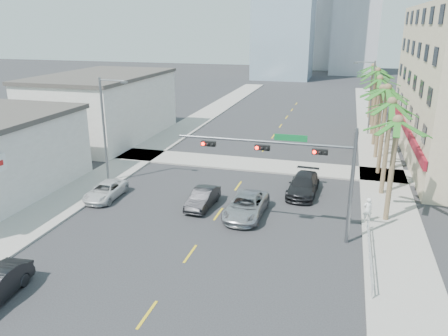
% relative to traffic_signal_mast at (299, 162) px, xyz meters
% --- Properties ---
extents(ground, '(260.00, 260.00, 0.00)m').
position_rel_traffic_signal_mast_xyz_m(ground, '(-5.78, -7.95, -5.06)').
color(ground, '#262628').
rests_on(ground, ground).
extents(sidewalk_right, '(4.00, 120.00, 0.15)m').
position_rel_traffic_signal_mast_xyz_m(sidewalk_right, '(6.22, 12.05, -4.99)').
color(sidewalk_right, gray).
rests_on(sidewalk_right, ground).
extents(sidewalk_left, '(4.00, 120.00, 0.15)m').
position_rel_traffic_signal_mast_xyz_m(sidewalk_left, '(-17.78, 12.05, -4.99)').
color(sidewalk_left, gray).
rests_on(sidewalk_left, ground).
extents(sidewalk_cross, '(80.00, 4.00, 0.15)m').
position_rel_traffic_signal_mast_xyz_m(sidewalk_cross, '(-5.78, 14.05, -4.99)').
color(sidewalk_cross, gray).
rests_on(sidewalk_cross, ground).
extents(building_left_far, '(11.00, 18.00, 7.20)m').
position_rel_traffic_signal_mast_xyz_m(building_left_far, '(-25.28, 20.05, -1.46)').
color(building_left_far, beige).
rests_on(building_left_far, ground).
extents(traffic_signal_mast, '(11.12, 0.54, 7.20)m').
position_rel_traffic_signal_mast_xyz_m(traffic_signal_mast, '(0.00, 0.00, 0.00)').
color(traffic_signal_mast, slate).
rests_on(traffic_signal_mast, ground).
extents(palm_tree_0, '(4.80, 4.80, 7.80)m').
position_rel_traffic_signal_mast_xyz_m(palm_tree_0, '(5.82, 4.05, 2.02)').
color(palm_tree_0, brown).
rests_on(palm_tree_0, ground).
extents(palm_tree_1, '(4.80, 4.80, 8.16)m').
position_rel_traffic_signal_mast_xyz_m(palm_tree_1, '(5.82, 9.25, 2.37)').
color(palm_tree_1, brown).
rests_on(palm_tree_1, ground).
extents(palm_tree_2, '(4.80, 4.80, 8.52)m').
position_rel_traffic_signal_mast_xyz_m(palm_tree_2, '(5.82, 14.45, 2.72)').
color(palm_tree_2, brown).
rests_on(palm_tree_2, ground).
extents(palm_tree_3, '(4.80, 4.80, 7.80)m').
position_rel_traffic_signal_mast_xyz_m(palm_tree_3, '(5.82, 19.65, 2.02)').
color(palm_tree_3, brown).
rests_on(palm_tree_3, ground).
extents(palm_tree_4, '(4.80, 4.80, 8.16)m').
position_rel_traffic_signal_mast_xyz_m(palm_tree_4, '(5.82, 24.85, 2.37)').
color(palm_tree_4, brown).
rests_on(palm_tree_4, ground).
extents(palm_tree_5, '(4.80, 4.80, 8.52)m').
position_rel_traffic_signal_mast_xyz_m(palm_tree_5, '(5.82, 30.05, 2.72)').
color(palm_tree_5, brown).
rests_on(palm_tree_5, ground).
extents(palm_tree_6, '(4.80, 4.80, 7.80)m').
position_rel_traffic_signal_mast_xyz_m(palm_tree_6, '(5.82, 35.25, 2.02)').
color(palm_tree_6, brown).
rests_on(palm_tree_6, ground).
extents(palm_tree_7, '(4.80, 4.80, 8.16)m').
position_rel_traffic_signal_mast_xyz_m(palm_tree_7, '(5.82, 40.45, 2.37)').
color(palm_tree_7, brown).
rests_on(palm_tree_7, ground).
extents(streetlight_left, '(2.55, 0.25, 9.00)m').
position_rel_traffic_signal_mast_xyz_m(streetlight_left, '(-16.78, 6.05, -0.00)').
color(streetlight_left, slate).
rests_on(streetlight_left, ground).
extents(streetlight_right, '(2.55, 0.25, 9.00)m').
position_rel_traffic_signal_mast_xyz_m(streetlight_right, '(5.21, 30.05, -0.00)').
color(streetlight_right, slate).
rests_on(streetlight_right, ground).
extents(guardrail, '(0.08, 8.08, 1.00)m').
position_rel_traffic_signal_mast_xyz_m(guardrail, '(4.52, -1.95, -4.39)').
color(guardrail, silver).
rests_on(guardrail, ground).
extents(car_parked_far, '(2.19, 4.55, 1.25)m').
position_rel_traffic_signal_mast_xyz_m(car_parked_far, '(-15.18, 2.55, -4.44)').
color(car_parked_far, silver).
rests_on(car_parked_far, ground).
extents(car_lane_left, '(1.68, 4.31, 1.40)m').
position_rel_traffic_signal_mast_xyz_m(car_lane_left, '(-7.28, 3.01, -4.36)').
color(car_lane_left, black).
rests_on(car_lane_left, ground).
extents(car_lane_center, '(2.66, 5.53, 1.52)m').
position_rel_traffic_signal_mast_xyz_m(car_lane_center, '(-3.78, 2.30, -4.30)').
color(car_lane_center, '#AFAFB4').
rests_on(car_lane_center, ground).
extents(car_lane_right, '(2.45, 5.49, 1.56)m').
position_rel_traffic_signal_mast_xyz_m(car_lane_right, '(-0.28, 7.68, -4.28)').
color(car_lane_right, black).
rests_on(car_lane_right, ground).
extents(pedestrian, '(0.72, 0.56, 1.74)m').
position_rel_traffic_signal_mast_xyz_m(pedestrian, '(4.52, 3.32, -4.04)').
color(pedestrian, white).
rests_on(pedestrian, sidewalk_right).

